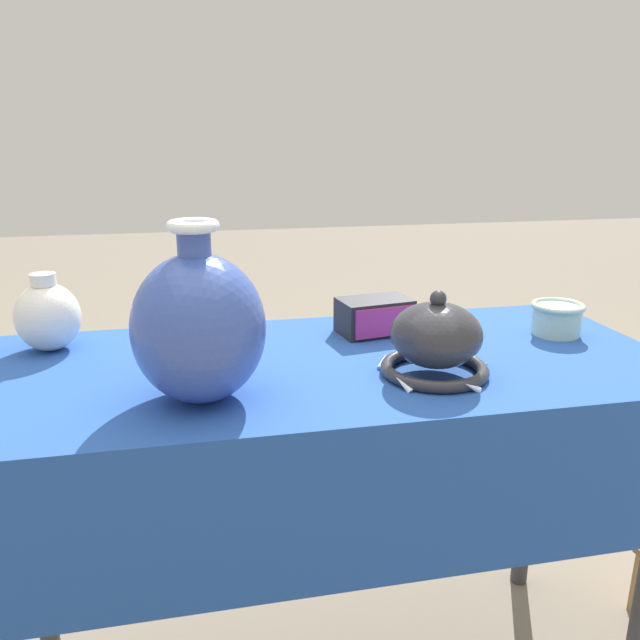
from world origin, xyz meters
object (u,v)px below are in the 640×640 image
object	(u,v)px
vase_tall_bulbous	(199,327)
vase_dome_bell	(436,342)
mosaic_tile_box	(375,316)
cup_wide_celadon	(557,317)
jar_round_ivory	(48,316)

from	to	relation	value
vase_tall_bulbous	vase_dome_bell	distance (m)	0.42
mosaic_tile_box	cup_wide_celadon	world-z (taller)	mosaic_tile_box
mosaic_tile_box	jar_round_ivory	size ratio (longest dim) A/B	1.06
cup_wide_celadon	jar_round_ivory	size ratio (longest dim) A/B	0.72
mosaic_tile_box	jar_round_ivory	bearing A→B (deg)	168.36
vase_tall_bulbous	mosaic_tile_box	size ratio (longest dim) A/B	1.76
vase_tall_bulbous	vase_dome_bell	bearing A→B (deg)	3.40
cup_wide_celadon	jar_round_ivory	xyz separation A→B (m)	(-1.04, 0.12, 0.03)
vase_dome_bell	cup_wide_celadon	xyz separation A→B (m)	(0.34, 0.17, -0.02)
jar_round_ivory	mosaic_tile_box	bearing A→B (deg)	-2.24
vase_tall_bulbous	vase_dome_bell	size ratio (longest dim) A/B	1.41
vase_dome_bell	cup_wide_celadon	bearing A→B (deg)	26.02
vase_dome_bell	mosaic_tile_box	xyz separation A→B (m)	(-0.04, 0.26, -0.02)
vase_tall_bulbous	mosaic_tile_box	bearing A→B (deg)	36.94
mosaic_tile_box	jar_round_ivory	xyz separation A→B (m)	(-0.66, 0.03, 0.03)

